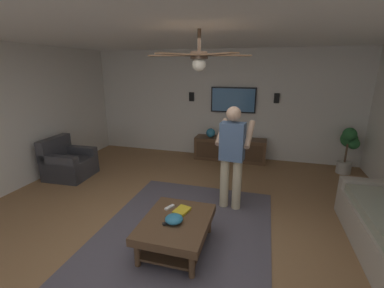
{
  "coord_description": "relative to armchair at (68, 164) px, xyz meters",
  "views": [
    {
      "loc": [
        -2.77,
        -1.09,
        2.17
      ],
      "look_at": [
        1.25,
        0.05,
        0.96
      ],
      "focal_mm": 24.42,
      "sensor_mm": 36.0,
      "label": 1
    }
  ],
  "objects": [
    {
      "name": "ground_plane",
      "position": [
        -1.38,
        -2.74,
        -0.28
      ],
      "size": [
        8.65,
        8.65,
        0.0
      ],
      "primitive_type": "plane",
      "color": "olive"
    },
    {
      "name": "wall_back_tv",
      "position": [
        2.27,
        -2.74,
        1.03
      ],
      "size": [
        0.1,
        6.69,
        2.61
      ],
      "primitive_type": "cube",
      "color": "silver",
      "rests_on": "ground"
    },
    {
      "name": "ceiling_slab",
      "position": [
        -1.38,
        -2.74,
        2.39
      ],
      "size": [
        7.41,
        6.69,
        0.1
      ],
      "primitive_type": "cube",
      "color": "white"
    },
    {
      "name": "area_rug",
      "position": [
        -1.32,
        -2.88,
        -0.27
      ],
      "size": [
        3.14,
        2.3,
        0.01
      ],
      "primitive_type": "cube",
      "color": "#514C56",
      "rests_on": "ground"
    },
    {
      "name": "armchair",
      "position": [
        0.0,
        0.0,
        0.0
      ],
      "size": [
        0.84,
        0.85,
        0.82
      ],
      "rotation": [
        0.0,
        0.0,
        -1.52
      ],
      "color": "#38383D",
      "rests_on": "ground"
    },
    {
      "name": "coffee_table",
      "position": [
        -1.52,
        -2.88,
        0.02
      ],
      "size": [
        1.0,
        0.8,
        0.4
      ],
      "color": "#513823",
      "rests_on": "ground"
    },
    {
      "name": "media_console",
      "position": [
        1.94,
        -3.06,
        -0.0
      ],
      "size": [
        0.45,
        1.7,
        0.55
      ],
      "rotation": [
        0.0,
        0.0,
        3.14
      ],
      "color": "#513823",
      "rests_on": "ground"
    },
    {
      "name": "tv",
      "position": [
        2.18,
        -3.06,
        1.16
      ],
      "size": [
        0.05,
        1.07,
        0.6
      ],
      "rotation": [
        0.0,
        0.0,
        3.14
      ],
      "color": "black"
    },
    {
      "name": "person_standing",
      "position": [
        -0.33,
        -3.39,
        0.65
      ],
      "size": [
        0.57,
        0.58,
        1.64
      ],
      "rotation": [
        0.0,
        0.0,
        -0.1
      ],
      "color": "#C6B793",
      "rests_on": "ground"
    },
    {
      "name": "potted_plant_tall",
      "position": [
        1.81,
        -5.57,
        0.33
      ],
      "size": [
        0.51,
        0.39,
        1.01
      ],
      "color": "#B7B2A8",
      "rests_on": "ground"
    },
    {
      "name": "bowl",
      "position": [
        -1.59,
        -2.88,
        0.17
      ],
      "size": [
        0.22,
        0.22,
        0.1
      ],
      "primitive_type": "ellipsoid",
      "color": "teal",
      "rests_on": "coffee_table"
    },
    {
      "name": "remote_white",
      "position": [
        -1.29,
        -2.71,
        0.13
      ],
      "size": [
        0.15,
        0.11,
        0.02
      ],
      "primitive_type": "cube",
      "rotation": [
        0.0,
        0.0,
        5.81
      ],
      "color": "white",
      "rests_on": "coffee_table"
    },
    {
      "name": "remote_black",
      "position": [
        -1.63,
        -2.82,
        0.13
      ],
      "size": [
        0.13,
        0.14,
        0.02
      ],
      "primitive_type": "cube",
      "rotation": [
        0.0,
        0.0,
        2.32
      ],
      "color": "black",
      "rests_on": "coffee_table"
    },
    {
      "name": "book",
      "position": [
        -1.33,
        -2.89,
        0.14
      ],
      "size": [
        0.25,
        0.21,
        0.04
      ],
      "primitive_type": "cube",
      "rotation": [
        0.0,
        0.0,
        2.9
      ],
      "color": "gold",
      "rests_on": "coffee_table"
    },
    {
      "name": "vase_round",
      "position": [
        1.9,
        -2.58,
        0.38
      ],
      "size": [
        0.22,
        0.22,
        0.22
      ],
      "primitive_type": "sphere",
      "color": "teal",
      "rests_on": "media_console"
    },
    {
      "name": "wall_speaker_left",
      "position": [
        2.19,
        -4.05,
        1.23
      ],
      "size": [
        0.06,
        0.12,
        0.22
      ],
      "primitive_type": "cube",
      "color": "black"
    },
    {
      "name": "wall_speaker_right",
      "position": [
        2.19,
        -2.02,
        1.21
      ],
      "size": [
        0.06,
        0.12,
        0.22
      ],
      "primitive_type": "cube",
      "color": "black"
    },
    {
      "name": "ceiling_fan",
      "position": [
        -1.12,
        -3.05,
        2.01
      ],
      "size": [
        1.16,
        1.18,
        0.46
      ],
      "color": "#4C3828"
    }
  ]
}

